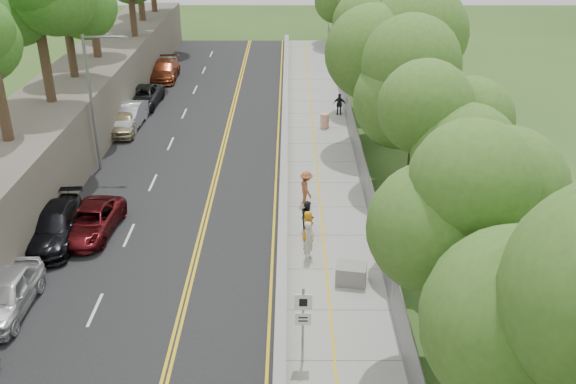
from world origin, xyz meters
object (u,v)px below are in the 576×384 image
Objects in this scene: signpost at (303,317)px; person_far at (339,104)px; car_2 at (91,221)px; streetlight at (95,94)px; concrete_block at (351,274)px; car_0 at (5,294)px; construction_barrel at (325,121)px; painter_0 at (308,226)px.

signpost reaches higher than person_far.
person_far is at bearing 57.97° from car_2.
streetlight reaches higher than car_2.
concrete_block is at bearing -14.09° from car_2.
construction_barrel is at bearing 56.89° from car_0.
car_2 is at bearing -128.85° from construction_barrel.
car_2 is at bearing -79.44° from streetlight.
streetlight is 15.74m from construction_barrel.
signpost is at bearing -55.92° from streetlight.
construction_barrel is 0.79× the size of concrete_block.
person_far is at bearing 33.57° from streetlight.
streetlight reaches higher than construction_barrel.
car_0 is 3.03× the size of painter_0.
signpost is 12.07m from car_0.
concrete_block is 0.82× the size of painter_0.
car_2 is (-12.00, -14.90, 0.16)m from construction_barrel.
signpost is 3.12× the size of construction_barrel.
car_0 reaches higher than construction_barrel.
car_2 is (-12.20, 4.19, 0.24)m from concrete_block.
person_far is (1.20, 2.68, 0.30)m from construction_barrel.
construction_barrel is 2.95m from person_far.
concrete_block is 0.26× the size of car_2.
person_far is at bearing 87.37° from concrete_block.
car_0 reaches higher than car_2.
person_far is (13.20, 17.57, 0.14)m from car_2.
car_0 is at bearing -90.56° from streetlight.
concrete_block is 21.79m from person_far.
person_far is at bearing 83.28° from signpost.
signpost reaches higher than car_2.
painter_0 is at bearing 87.32° from signpost.
person_far reaches higher than painter_0.
streetlight reaches higher than person_far.
signpost is at bearing -113.34° from concrete_block.
streetlight is 14.59m from car_0.
car_0 is at bearing -171.54° from concrete_block.
construction_barrel is 19.13m from car_2.
streetlight is 6.32× the size of concrete_block.
construction_barrel is 0.62× the size of person_far.
construction_barrel is at bearing 85.37° from signpost.
signpost is 1.94× the size of person_far.
streetlight is 15.11m from painter_0.
car_2 is at bearing 161.03° from concrete_block.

